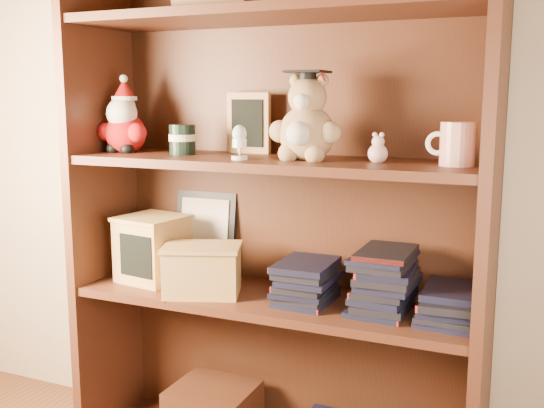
{
  "coord_description": "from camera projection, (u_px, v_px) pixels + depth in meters",
  "views": [
    {
      "loc": [
        0.68,
        -0.32,
        1.12
      ],
      "look_at": [
        -0.03,
        1.3,
        0.82
      ],
      "focal_mm": 42.0,
      "sensor_mm": 36.0,
      "label": 1
    }
  ],
  "objects": [
    {
      "name": "bookcase",
      "position": [
        278.0,
        215.0,
        1.85
      ],
      "size": [
        1.2,
        0.35,
        1.6
      ],
      "color": "#4A2515",
      "rests_on": "ground"
    },
    {
      "name": "shelf_lower",
      "position": [
        272.0,
        300.0,
        1.84
      ],
      "size": [
        1.14,
        0.33,
        0.02
      ],
      "color": "#4A2515",
      "rests_on": "ground"
    },
    {
      "name": "shelf_upper",
      "position": [
        272.0,
        163.0,
        1.77
      ],
      "size": [
        1.14,
        0.33,
        0.02
      ],
      "color": "#4A2515",
      "rests_on": "ground"
    },
    {
      "name": "santa_plush",
      "position": [
        124.0,
        123.0,
        1.95
      ],
      "size": [
        0.17,
        0.12,
        0.24
      ],
      "color": "#A50F0F",
      "rests_on": "shelf_upper"
    },
    {
      "name": "teachers_tin",
      "position": [
        182.0,
        139.0,
        1.88
      ],
      "size": [
        0.08,
        0.08,
        0.09
      ],
      "color": "black",
      "rests_on": "shelf_upper"
    },
    {
      "name": "chalkboard_plaque",
      "position": [
        249.0,
        124.0,
        1.91
      ],
      "size": [
        0.14,
        0.08,
        0.18
      ],
      "color": "#9E7547",
      "rests_on": "shelf_upper"
    },
    {
      "name": "egg_cup",
      "position": [
        239.0,
        141.0,
        1.72
      ],
      "size": [
        0.04,
        0.04,
        0.09
      ],
      "color": "white",
      "rests_on": "shelf_upper"
    },
    {
      "name": "grad_teddy_bear",
      "position": [
        306.0,
        125.0,
        1.71
      ],
      "size": [
        0.2,
        0.17,
        0.25
      ],
      "color": "tan",
      "rests_on": "shelf_upper"
    },
    {
      "name": "pink_figurine",
      "position": [
        378.0,
        151.0,
        1.65
      ],
      "size": [
        0.05,
        0.05,
        0.08
      ],
      "color": "beige",
      "rests_on": "shelf_upper"
    },
    {
      "name": "teacher_mug",
      "position": [
        457.0,
        144.0,
        1.57
      ],
      "size": [
        0.12,
        0.09,
        0.11
      ],
      "color": "silver",
      "rests_on": "shelf_upper"
    },
    {
      "name": "certificate_frame",
      "position": [
        205.0,
        233.0,
        2.06
      ],
      "size": [
        0.21,
        0.05,
        0.27
      ],
      "color": "black",
      "rests_on": "shelf_lower"
    },
    {
      "name": "treats_box",
      "position": [
        153.0,
        248.0,
        1.98
      ],
      "size": [
        0.21,
        0.21,
        0.2
      ],
      "color": "tan",
      "rests_on": "shelf_lower"
    },
    {
      "name": "pencils_box",
      "position": [
        202.0,
        269.0,
        1.84
      ],
      "size": [
        0.26,
        0.23,
        0.15
      ],
      "color": "tan",
      "rests_on": "shelf_lower"
    },
    {
      "name": "book_stack_left",
      "position": [
        307.0,
        282.0,
        1.79
      ],
      "size": [
        0.14,
        0.2,
        0.11
      ],
      "color": "black",
      "rests_on": "shelf_lower"
    },
    {
      "name": "book_stack_mid",
      "position": [
        385.0,
        282.0,
        1.7
      ],
      "size": [
        0.14,
        0.2,
        0.16
      ],
      "color": "black",
      "rests_on": "shelf_lower"
    },
    {
      "name": "book_stack_right",
      "position": [
        449.0,
        305.0,
        1.64
      ],
      "size": [
        0.14,
        0.2,
        0.08
      ],
      "color": "black",
      "rests_on": "shelf_lower"
    }
  ]
}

